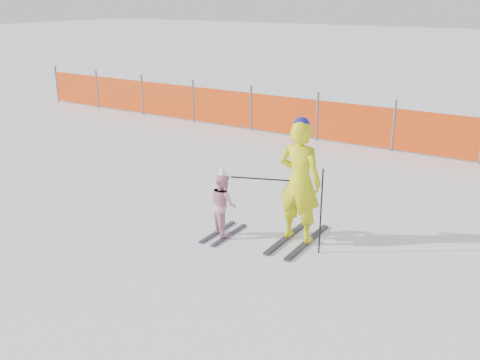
% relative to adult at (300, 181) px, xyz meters
% --- Properties ---
extents(ground, '(120.00, 120.00, 0.00)m').
position_rel_adult_xyz_m(ground, '(-0.75, -0.98, -0.98)').
color(ground, white).
rests_on(ground, ground).
extents(adult, '(0.69, 1.40, 1.95)m').
position_rel_adult_xyz_m(adult, '(0.00, 0.00, 0.00)').
color(adult, black).
rests_on(adult, ground).
extents(child, '(0.61, 0.94, 1.17)m').
position_rel_adult_xyz_m(child, '(-1.10, -0.42, -0.45)').
color(child, black).
rests_on(child, ground).
extents(ski_poles, '(1.45, 0.35, 1.31)m').
position_rel_adult_xyz_m(ski_poles, '(0.03, -0.20, -0.19)').
color(ski_poles, black).
rests_on(ski_poles, ground).
extents(safety_fence, '(16.97, 0.06, 1.25)m').
position_rel_adult_xyz_m(safety_fence, '(-3.86, 5.75, -0.42)').
color(safety_fence, '#595960').
rests_on(safety_fence, ground).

